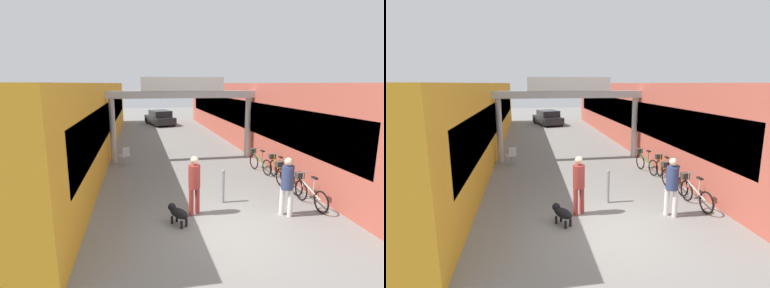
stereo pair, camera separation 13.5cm
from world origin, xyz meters
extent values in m
plane|color=gray|center=(0.00, 0.00, 0.00)|extent=(80.00, 80.00, 0.00)
cube|color=gold|center=(-5.10, 11.00, 1.88)|extent=(3.00, 26.00, 3.77)
cube|color=black|center=(-3.62, 11.00, 2.07)|extent=(0.04, 23.40, 1.51)
cube|color=#B25142|center=(5.10, 11.00, 1.88)|extent=(3.00, 26.00, 3.77)
cube|color=black|center=(3.62, 11.00, 2.07)|extent=(0.04, 23.40, 1.51)
cylinder|color=#B2B2B2|center=(-3.35, 7.48, 1.53)|extent=(0.28, 0.28, 3.06)
cylinder|color=#B2B2B2|center=(3.35, 7.48, 1.53)|extent=(0.28, 0.28, 3.06)
cube|color=#B2B2B2|center=(0.00, 7.48, 3.23)|extent=(7.40, 0.44, 0.35)
cube|color=white|center=(0.00, 7.28, 3.72)|extent=(3.96, 0.10, 0.64)
cylinder|color=#99332D|center=(-0.73, 1.03, 0.41)|extent=(0.19, 0.19, 0.81)
cylinder|color=#99332D|center=(-0.53, 1.16, 0.41)|extent=(0.19, 0.19, 0.81)
cylinder|color=#99332D|center=(-0.63, 1.09, 1.15)|extent=(0.47, 0.47, 0.67)
sphere|color=beige|center=(-0.63, 1.09, 1.63)|extent=(0.32, 0.32, 0.23)
cylinder|color=silver|center=(2.04, 0.47, 0.40)|extent=(0.20, 0.20, 0.80)
cylinder|color=silver|center=(1.86, 0.63, 0.40)|extent=(0.20, 0.20, 0.80)
cylinder|color=navy|center=(1.95, 0.55, 1.13)|extent=(0.48, 0.48, 0.66)
sphere|color=beige|center=(1.95, 0.55, 1.61)|extent=(0.32, 0.32, 0.23)
ellipsoid|color=black|center=(-1.16, 0.49, 0.34)|extent=(0.60, 0.70, 0.26)
sphere|color=black|center=(-1.32, 0.74, 0.43)|extent=(0.31, 0.31, 0.22)
sphere|color=white|center=(-1.27, 0.66, 0.33)|extent=(0.22, 0.22, 0.16)
cylinder|color=black|center=(-1.34, 0.61, 0.10)|extent=(0.10, 0.10, 0.21)
cylinder|color=black|center=(-1.20, 0.70, 0.10)|extent=(0.10, 0.10, 0.21)
cylinder|color=black|center=(-1.13, 0.28, 0.10)|extent=(0.10, 0.10, 0.21)
cylinder|color=black|center=(-0.98, 0.38, 0.10)|extent=(0.10, 0.10, 0.21)
torus|color=black|center=(3.00, 1.54, 0.34)|extent=(0.09, 0.67, 0.67)
torus|color=black|center=(3.05, 0.52, 0.34)|extent=(0.09, 0.67, 0.67)
cube|color=beige|center=(3.03, 1.03, 0.52)|extent=(0.09, 0.94, 0.34)
cylinder|color=beige|center=(3.03, 0.91, 0.74)|extent=(0.03, 0.03, 0.42)
cube|color=black|center=(3.03, 0.91, 0.96)|extent=(0.11, 0.23, 0.05)
cylinder|color=beige|center=(3.00, 1.48, 0.72)|extent=(0.03, 0.03, 0.46)
cylinder|color=gray|center=(3.00, 1.48, 0.96)|extent=(0.46, 0.05, 0.03)
cube|color=#332D28|center=(2.99, 1.68, 0.80)|extent=(0.25, 0.21, 0.20)
torus|color=black|center=(2.99, 2.94, 0.34)|extent=(0.10, 0.67, 0.67)
torus|color=black|center=(3.06, 1.93, 0.34)|extent=(0.10, 0.67, 0.67)
cube|color=black|center=(3.02, 2.43, 0.52)|extent=(0.10, 0.94, 0.34)
cylinder|color=black|center=(3.03, 2.32, 0.74)|extent=(0.03, 0.03, 0.42)
cube|color=black|center=(3.03, 2.32, 0.96)|extent=(0.12, 0.23, 0.05)
cylinder|color=black|center=(2.99, 2.88, 0.72)|extent=(0.03, 0.03, 0.46)
cylinder|color=gray|center=(2.99, 2.88, 0.96)|extent=(0.46, 0.06, 0.03)
cube|color=#332D28|center=(2.97, 3.08, 0.80)|extent=(0.25, 0.22, 0.20)
torus|color=black|center=(3.25, 4.14, 0.34)|extent=(0.07, 0.67, 0.67)
torus|color=black|center=(3.21, 3.12, 0.34)|extent=(0.07, 0.67, 0.67)
cube|color=gold|center=(3.23, 3.63, 0.52)|extent=(0.06, 0.94, 0.34)
cylinder|color=gold|center=(3.23, 3.51, 0.74)|extent=(0.03, 0.03, 0.42)
cube|color=black|center=(3.23, 3.51, 0.96)|extent=(0.11, 0.22, 0.05)
cylinder|color=gold|center=(3.24, 4.08, 0.72)|extent=(0.03, 0.03, 0.46)
cylinder|color=gray|center=(3.24, 4.08, 0.96)|extent=(0.46, 0.04, 0.03)
cube|color=#332D28|center=(3.25, 4.28, 0.80)|extent=(0.25, 0.21, 0.20)
torus|color=black|center=(2.86, 5.26, 0.34)|extent=(0.16, 0.67, 0.67)
torus|color=black|center=(3.03, 4.26, 0.34)|extent=(0.16, 0.67, 0.67)
cube|color=#338C4C|center=(2.95, 4.76, 0.52)|extent=(0.19, 0.94, 0.34)
cylinder|color=#338C4C|center=(2.97, 4.64, 0.74)|extent=(0.04, 0.04, 0.42)
cube|color=black|center=(2.97, 4.64, 0.96)|extent=(0.14, 0.23, 0.05)
cylinder|color=#338C4C|center=(2.87, 5.20, 0.72)|extent=(0.04, 0.04, 0.46)
cylinder|color=gray|center=(2.87, 5.20, 0.96)|extent=(0.46, 0.10, 0.03)
cube|color=#332D28|center=(2.84, 5.40, 0.80)|extent=(0.27, 0.24, 0.20)
cylinder|color=gray|center=(0.43, 1.79, 0.51)|extent=(0.10, 0.10, 1.01)
sphere|color=gray|center=(0.43, 1.79, 1.04)|extent=(0.10, 0.10, 0.10)
cylinder|color=gray|center=(-3.10, 6.89, 0.23)|extent=(0.04, 0.04, 0.45)
cylinder|color=gray|center=(-2.83, 7.10, 0.23)|extent=(0.04, 0.04, 0.45)
cylinder|color=gray|center=(-2.89, 6.62, 0.23)|extent=(0.04, 0.04, 0.45)
cylinder|color=gray|center=(-2.62, 6.83, 0.23)|extent=(0.04, 0.04, 0.45)
cube|color=silver|center=(-2.86, 6.86, 0.47)|extent=(0.56, 0.56, 0.04)
cube|color=silver|center=(-2.75, 6.72, 0.69)|extent=(0.34, 0.27, 0.40)
cube|color=black|center=(-0.19, 20.54, 0.48)|extent=(2.69, 4.31, 0.60)
cube|color=#1E2328|center=(-0.15, 20.40, 1.06)|extent=(2.07, 2.52, 0.55)
cylinder|color=black|center=(-1.32, 21.75, 0.30)|extent=(0.34, 0.63, 0.60)
cylinder|color=black|center=(0.22, 22.15, 0.30)|extent=(0.34, 0.63, 0.60)
cylinder|color=black|center=(-0.60, 18.94, 0.30)|extent=(0.34, 0.63, 0.60)
cylinder|color=black|center=(0.94, 19.34, 0.30)|extent=(0.34, 0.63, 0.60)
camera|label=1|loc=(-2.16, -6.93, 3.76)|focal=28.00mm
camera|label=2|loc=(-2.02, -6.95, 3.76)|focal=28.00mm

